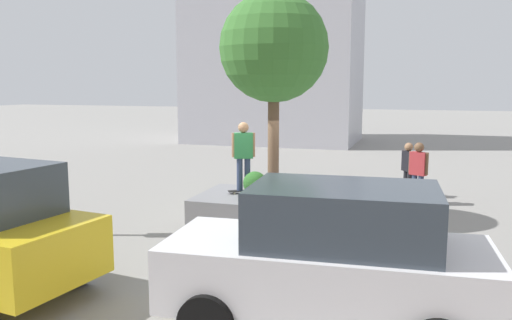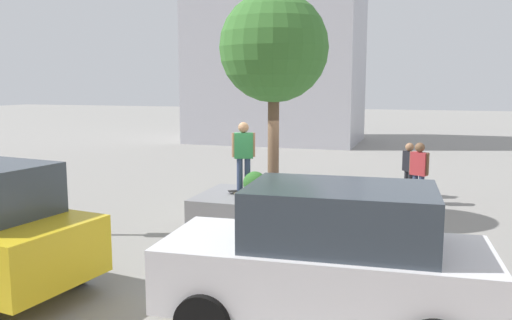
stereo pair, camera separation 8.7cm
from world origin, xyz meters
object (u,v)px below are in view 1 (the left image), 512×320
object	(u,v)px
skateboard	(244,191)
police_car	(331,258)
skateboarder	(243,151)
passerby_with_bag	(408,166)
planter_ledge	(256,206)
pedestrian_crossing	(418,169)
plaza_tree	(274,49)

from	to	relation	value
skateboard	police_car	world-z (taller)	police_car
skateboarder	passerby_with_bag	size ratio (longest dim) A/B	1.07
skateboarder	planter_ledge	bearing A→B (deg)	161.56
police_car	passerby_with_bag	bearing A→B (deg)	-94.58
pedestrian_crossing	skateboarder	bearing A→B (deg)	32.48
plaza_tree	skateboarder	xyz separation A→B (m)	(0.83, -0.12, -2.56)
planter_ledge	passerby_with_bag	xyz separation A→B (m)	(-3.61, -3.80, 0.66)
plaza_tree	passerby_with_bag	xyz separation A→B (m)	(-3.16, -3.79, -3.29)
pedestrian_crossing	skateboard	bearing A→B (deg)	32.48
skateboard	passerby_with_bag	xyz separation A→B (m)	(-3.99, -3.68, 0.31)
skateboarder	pedestrian_crossing	bearing A→B (deg)	-147.52
skateboard	plaza_tree	bearing A→B (deg)	171.99
skateboard	pedestrian_crossing	distance (m)	5.09
plaza_tree	skateboarder	size ratio (longest dim) A/B	2.83
planter_ledge	pedestrian_crossing	bearing A→B (deg)	-143.87
planter_ledge	skateboarder	distance (m)	1.44
planter_ledge	skateboard	bearing A→B (deg)	-18.44
skateboarder	pedestrian_crossing	distance (m)	5.12
plaza_tree	skateboard	xyz separation A→B (m)	(0.83, -0.12, -3.59)
plaza_tree	pedestrian_crossing	world-z (taller)	plaza_tree
passerby_with_bag	planter_ledge	bearing A→B (deg)	46.48
pedestrian_crossing	plaza_tree	bearing A→B (deg)	39.43
planter_ledge	plaza_tree	size ratio (longest dim) A/B	0.58
pedestrian_crossing	police_car	bearing A→B (deg)	82.93
police_car	pedestrian_crossing	distance (m)	8.58
planter_ledge	skateboard	world-z (taller)	skateboard
police_car	pedestrian_crossing	bearing A→B (deg)	-97.07
skateboarder	police_car	xyz separation A→B (m)	(-3.23, 5.79, -0.64)
skateboarder	police_car	size ratio (longest dim) A/B	0.39
plaza_tree	pedestrian_crossing	size ratio (longest dim) A/B	2.84
skateboarder	police_car	world-z (taller)	skateboarder
plaza_tree	police_car	size ratio (longest dim) A/B	1.11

